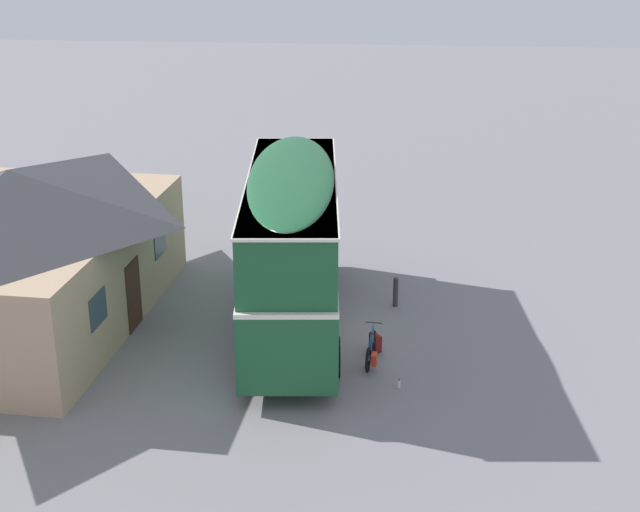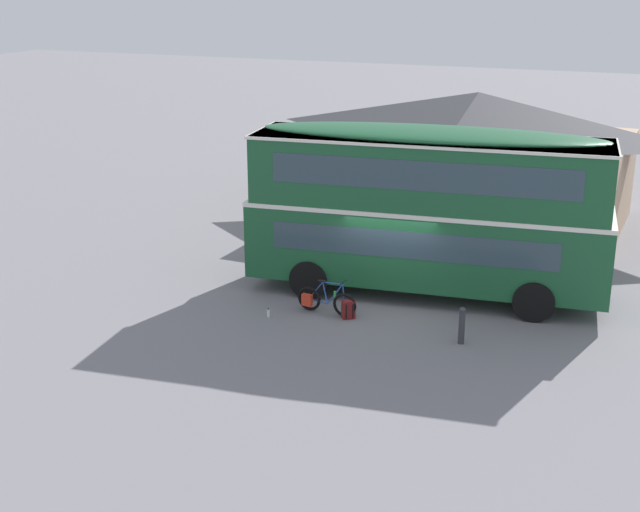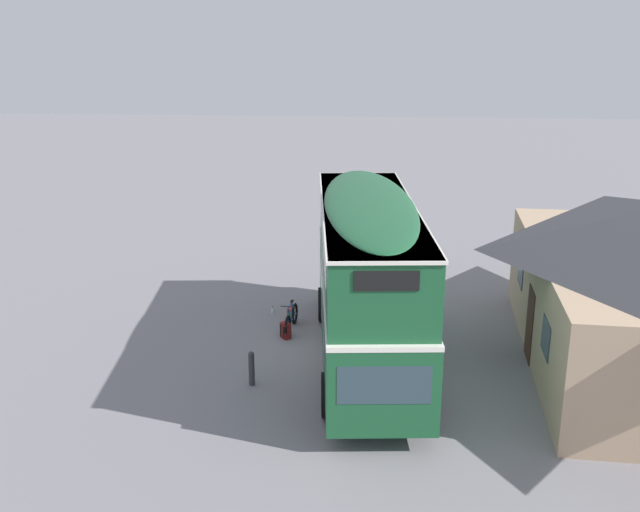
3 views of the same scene
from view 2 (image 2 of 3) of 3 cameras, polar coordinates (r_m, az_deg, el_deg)
The scene contains 7 objects.
ground_plane at distance 24.33m, azimuth 4.71°, elevation -3.08°, with size 120.00×120.00×0.00m, color slate.
double_decker_bus at distance 24.26m, azimuth 7.08°, elevation 3.36°, with size 10.16×3.45×4.79m.
touring_bicycle at distance 23.39m, azimuth 0.28°, elevation -2.94°, with size 1.74×0.46×0.98m.
backpack_on_ground at distance 23.12m, azimuth 1.87°, elevation -3.46°, with size 0.40×0.38×0.54m.
water_bottle_clear_plastic at distance 23.30m, azimuth -3.41°, elevation -3.75°, with size 0.08×0.08×0.24m.
pub_building at distance 32.10m, azimuth 10.14°, elevation 6.46°, with size 11.24×7.96×4.69m.
kerb_bollard at distance 21.81m, azimuth 9.28°, elevation -4.47°, with size 0.16×0.16×0.97m.
Camera 2 is at (6.36, -21.73, 8.90)m, focal length 48.80 mm.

